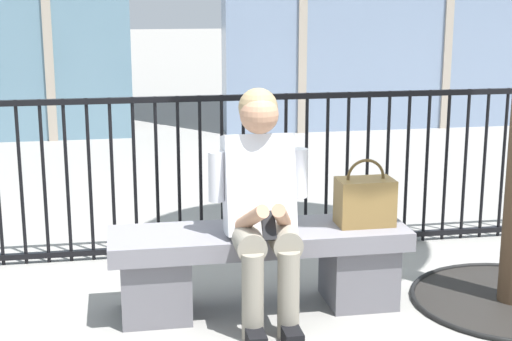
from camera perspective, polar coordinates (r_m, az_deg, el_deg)
name	(u,v)px	position (r m, az deg, el deg)	size (l,w,h in m)	color
ground_plane	(259,308)	(4.32, 0.24, -10.02)	(60.00, 60.00, 0.00)	gray
stone_bench	(259,261)	(4.22, 0.24, -6.64)	(1.60, 0.44, 0.45)	slate
seated_person_with_phone	(261,200)	(3.99, 0.41, -2.14)	(0.52, 0.66, 1.21)	gray
handbag_on_bench	(365,201)	(4.26, 7.97, -2.20)	(0.30, 0.19, 0.37)	olive
plaza_railing	(233,174)	(5.05, -1.71, -0.25)	(7.72, 0.04, 1.05)	black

